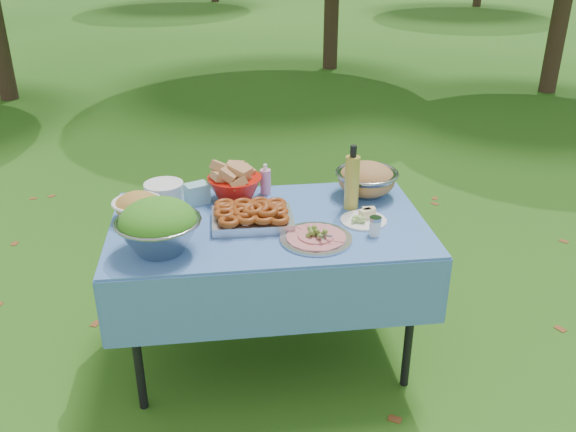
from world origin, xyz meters
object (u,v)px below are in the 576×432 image
object	(u,v)px
salad_bowl	(158,226)
plate_stack	(164,191)
bread_bowl	(235,182)
picnic_table	(270,291)
charcuterie_platter	(316,232)
pasta_bowl_steel	(367,179)
oil_bottle	(352,177)

from	to	relation	value
salad_bowl	plate_stack	xyz separation A→B (m)	(-0.01, 0.54, -0.07)
plate_stack	bread_bowl	size ratio (longest dim) A/B	0.72
picnic_table	plate_stack	world-z (taller)	plate_stack
picnic_table	charcuterie_platter	distance (m)	0.50
plate_stack	bread_bowl	xyz separation A→B (m)	(0.35, -0.04, 0.05)
pasta_bowl_steel	charcuterie_platter	distance (m)	0.58
charcuterie_platter	oil_bottle	distance (m)	0.40
plate_stack	oil_bottle	xyz separation A→B (m)	(0.91, -0.22, 0.12)
picnic_table	oil_bottle	bearing A→B (deg)	14.31
bread_bowl	charcuterie_platter	world-z (taller)	bread_bowl
salad_bowl	pasta_bowl_steel	size ratio (longest dim) A/B	1.12
plate_stack	picnic_table	bearing A→B (deg)	-32.98
salad_bowl	bread_bowl	xyz separation A→B (m)	(0.34, 0.50, -0.03)
picnic_table	pasta_bowl_steel	distance (m)	0.75
salad_bowl	charcuterie_platter	size ratio (longest dim) A/B	1.11
picnic_table	plate_stack	xyz separation A→B (m)	(-0.50, 0.32, 0.42)
pasta_bowl_steel	charcuterie_platter	size ratio (longest dim) A/B	0.99
bread_bowl	charcuterie_platter	size ratio (longest dim) A/B	0.85
salad_bowl	charcuterie_platter	distance (m)	0.68
pasta_bowl_steel	charcuterie_platter	bearing A→B (deg)	-125.92
plate_stack	charcuterie_platter	size ratio (longest dim) A/B	0.61
salad_bowl	bread_bowl	size ratio (longest dim) A/B	1.31
plate_stack	oil_bottle	bearing A→B (deg)	-13.31
salad_bowl	oil_bottle	size ratio (longest dim) A/B	1.11
bread_bowl	pasta_bowl_steel	world-z (taller)	bread_bowl
picnic_table	salad_bowl	size ratio (longest dim) A/B	4.10
pasta_bowl_steel	oil_bottle	bearing A→B (deg)	-126.12
picnic_table	salad_bowl	distance (m)	0.73
picnic_table	oil_bottle	xyz separation A→B (m)	(0.42, 0.11, 0.54)
picnic_table	charcuterie_platter	size ratio (longest dim) A/B	4.55
pasta_bowl_steel	picnic_table	bearing A→B (deg)	-153.71
plate_stack	oil_bottle	size ratio (longest dim) A/B	0.61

